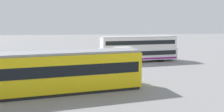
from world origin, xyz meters
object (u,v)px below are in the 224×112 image
at_px(tram_yellow, 52,72).
at_px(pedestrian_near_railing, 113,68).
at_px(info_sign, 37,66).
at_px(pedestrian_crossing, 133,72).
at_px(double_decker_bus, 138,49).

bearing_deg(tram_yellow, pedestrian_near_railing, -141.06).
distance_m(pedestrian_near_railing, info_sign, 7.75).
xyz_separation_m(pedestrian_crossing, info_sign, (9.43, -1.76, 0.54)).
bearing_deg(tram_yellow, info_sign, -65.87).
xyz_separation_m(double_decker_bus, pedestrian_near_railing, (5.06, 9.46, -0.93)).
relative_size(tram_yellow, info_sign, 6.77).
distance_m(pedestrian_crossing, info_sign, 9.61).
bearing_deg(info_sign, pedestrian_near_railing, -178.40).
bearing_deg(pedestrian_crossing, double_decker_bus, -106.33).
distance_m(tram_yellow, info_sign, 4.86).
distance_m(tram_yellow, pedestrian_crossing, 7.95).
xyz_separation_m(pedestrian_near_railing, pedestrian_crossing, (-1.70, 1.98, -0.01)).
height_order(tram_yellow, pedestrian_near_railing, tram_yellow).
bearing_deg(info_sign, tram_yellow, 114.13).
xyz_separation_m(pedestrian_near_railing, info_sign, (7.73, 0.22, 0.53)).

